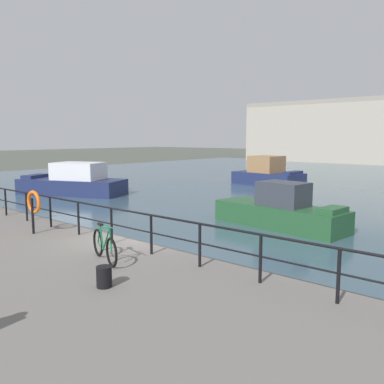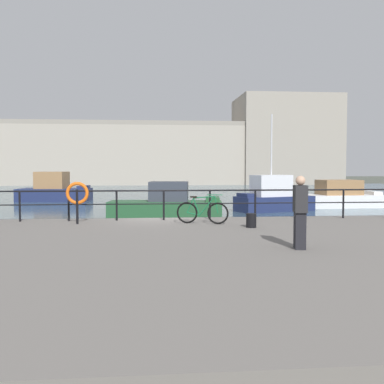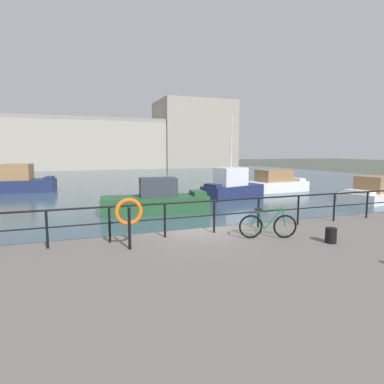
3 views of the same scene
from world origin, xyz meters
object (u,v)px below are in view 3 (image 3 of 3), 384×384
Objects in this scene: moored_green_narrowboat at (275,183)px; mooring_bollard at (331,235)px; moored_white_yacht at (378,192)px; moored_harbor_tender at (20,181)px; moored_red_daysailer at (156,201)px; harbor_building at (124,142)px; parked_bicycle at (268,226)px; moored_small_launch at (232,186)px; life_ring_stand at (129,213)px.

mooring_bollard is at bearing -123.60° from moored_green_narrowboat.
moored_white_yacht is 30.09m from moored_harbor_tender.
moored_red_daysailer is 14.49m from moored_green_narrowboat.
harbor_building is 11.10× the size of moored_green_narrowboat.
harbor_building is at bearing 86.06° from mooring_bollard.
moored_green_narrowboat is 3.38× the size of parked_bicycle.
moored_small_launch is 16.50m from mooring_bollard.
moored_red_daysailer is 11.85m from mooring_bollard.
moored_harbor_tender is at bearing -51.19° from moored_small_launch.
moored_harbor_tender is at bearing 130.58° from parked_bicycle.
life_ring_stand reaches higher than moored_red_daysailer.
parked_bicycle is 4.19m from life_ring_stand.
life_ring_stand is at bearing -101.35° from moored_red_daysailer.
mooring_bollard is at bearing -18.48° from parked_bicycle.
moored_small_launch is at bearing -42.49° from moored_white_yacht.
parked_bicycle reaches higher than moored_white_yacht.
moored_small_launch is at bearing 72.25° from mooring_bollard.
parked_bicycle is at bearing -5.41° from life_ring_stand.
moored_harbor_tender is at bearing -112.16° from harbor_building.
moored_green_narrowboat is at bearing 45.60° from life_ring_stand.
life_ring_stand is (-10.57, -14.22, 1.10)m from moored_small_launch.
parked_bicycle is at bearing -95.27° from harbor_building.
harbor_building is 10.30× the size of moored_harbor_tender.
mooring_bollard is (2.16, -11.64, 0.52)m from moored_red_daysailer.
life_ring_stand is at bearing -71.45° from moored_harbor_tender.
parked_bicycle reaches higher than moored_green_narrowboat.
moored_green_narrowboat is 0.93× the size of moored_harbor_tender.
moored_white_yacht is 18.47m from parked_bicycle.
moored_red_daysailer reaches higher than moored_green_narrowboat.
harbor_building is 9.94× the size of moored_small_launch.
moored_harbor_tender reaches higher than life_ring_stand.
moored_white_yacht is 5.31× the size of life_ring_stand.
moored_harbor_tender is at bearing 113.13° from mooring_bollard.
moored_green_narrowboat reaches higher than moored_white_yacht.
harbor_building is 144.03× the size of mooring_bollard.
harbor_building reaches higher than moored_green_narrowboat.
life_ring_stand is (-4.13, 0.39, 0.59)m from parked_bicycle.
parked_bicycle is at bearing -78.86° from moored_red_daysailer.
moored_red_daysailer is 3.83× the size of parked_bicycle.
moored_small_launch is at bearing -27.17° from moored_harbor_tender.
moored_white_yacht is at bearing 24.18° from life_ring_stand.
life_ring_stand is at bearing 35.05° from moored_small_launch.
life_ring_stand is (-20.03, -8.99, 1.39)m from moored_white_yacht.
moored_harbor_tender is (-16.21, 10.47, 0.02)m from moored_small_launch.
moored_harbor_tender is 25.35m from life_ring_stand.
moored_green_narrowboat is at bearing -175.28° from moored_small_launch.
harbor_building is at bearing -107.64° from moored_small_launch.
moored_white_yacht reaches higher than mooring_bollard.
mooring_bollard is at bearing -72.40° from moored_red_daysailer.
harbor_building reaches higher than moored_white_yacht.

